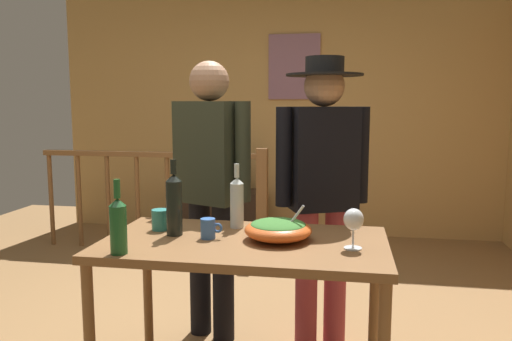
% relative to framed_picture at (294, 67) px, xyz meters
% --- Properties ---
extents(back_wall, '(4.85, 0.10, 2.61)m').
position_rel_framed_picture_xyz_m(back_wall, '(-0.19, 0.06, -0.51)').
color(back_wall, tan).
rests_on(back_wall, ground_plane).
extents(framed_picture, '(0.55, 0.03, 0.68)m').
position_rel_framed_picture_xyz_m(framed_picture, '(0.00, 0.00, 0.00)').
color(framed_picture, gray).
extents(stair_railing, '(2.25, 0.10, 1.02)m').
position_rel_framed_picture_xyz_m(stair_railing, '(-0.94, -0.89, -1.22)').
color(stair_railing, brown).
rests_on(stair_railing, ground_plane).
extents(tv_console, '(0.90, 0.40, 0.50)m').
position_rel_framed_picture_xyz_m(tv_console, '(-0.72, -0.29, -1.56)').
color(tv_console, '#38281E').
rests_on(tv_console, ground_plane).
extents(flat_screen_tv, '(0.50, 0.12, 0.40)m').
position_rel_framed_picture_xyz_m(flat_screen_tv, '(-0.72, -0.32, -1.07)').
color(flat_screen_tv, black).
rests_on(flat_screen_tv, tv_console).
extents(serving_table, '(1.33, 0.74, 0.80)m').
position_rel_framed_picture_xyz_m(serving_table, '(0.10, -3.22, -1.10)').
color(serving_table, brown).
rests_on(serving_table, ground_plane).
extents(salad_bowl, '(0.32, 0.32, 0.17)m').
position_rel_framed_picture_xyz_m(salad_bowl, '(0.25, -3.19, -0.96)').
color(salad_bowl, '#DB5B23').
rests_on(salad_bowl, serving_table).
extents(wine_glass, '(0.09, 0.09, 0.18)m').
position_rel_framed_picture_xyz_m(wine_glass, '(0.60, -3.28, -0.89)').
color(wine_glass, silver).
rests_on(wine_glass, serving_table).
extents(wine_bottle_dark, '(0.08, 0.08, 0.37)m').
position_rel_framed_picture_xyz_m(wine_bottle_dark, '(-0.25, -3.19, -0.86)').
color(wine_bottle_dark, black).
rests_on(wine_bottle_dark, serving_table).
extents(wine_bottle_clear, '(0.07, 0.07, 0.33)m').
position_rel_framed_picture_xyz_m(wine_bottle_clear, '(0.01, -2.99, -0.88)').
color(wine_bottle_clear, silver).
rests_on(wine_bottle_clear, serving_table).
extents(wine_bottle_green, '(0.07, 0.07, 0.32)m').
position_rel_framed_picture_xyz_m(wine_bottle_green, '(-0.38, -3.52, -0.89)').
color(wine_bottle_green, '#1E5628').
rests_on(wine_bottle_green, serving_table).
extents(mug_blue, '(0.11, 0.07, 0.10)m').
position_rel_framed_picture_xyz_m(mug_blue, '(-0.07, -3.22, -0.97)').
color(mug_blue, '#3866B2').
rests_on(mug_blue, serving_table).
extents(mug_teal, '(0.12, 0.09, 0.10)m').
position_rel_framed_picture_xyz_m(mug_teal, '(-0.35, -3.10, -0.96)').
color(mug_teal, teal).
rests_on(mug_teal, serving_table).
extents(person_standing_left, '(0.53, 0.35, 1.68)m').
position_rel_framed_picture_xyz_m(person_standing_left, '(-0.23, -2.58, -0.82)').
color(person_standing_left, black).
rests_on(person_standing_left, ground_plane).
extents(person_standing_right, '(0.52, 0.43, 1.69)m').
position_rel_framed_picture_xyz_m(person_standing_right, '(0.43, -2.58, -0.80)').
color(person_standing_right, '#9E3842').
rests_on(person_standing_right, ground_plane).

